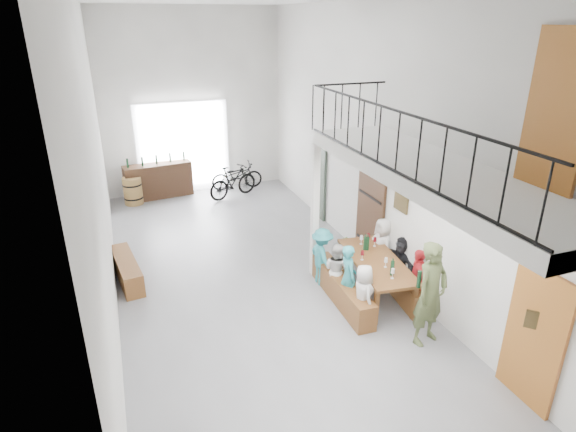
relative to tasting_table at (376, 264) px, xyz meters
name	(u,v)px	position (x,y,z in m)	size (l,w,h in m)	color
floor	(250,274)	(-2.09, 1.69, -0.71)	(12.00, 12.00, 0.00)	slate
room_walls	(245,109)	(-2.09, 1.69, 2.85)	(12.00, 12.00, 12.00)	white
gateway_portal	(183,148)	(-2.49, 7.63, 0.69)	(2.80, 0.08, 2.80)	white
right_wall_decor	(414,214)	(0.61, -0.18, 1.04)	(0.07, 8.28, 5.07)	#93541C
balcony	(429,175)	(-0.12, -1.44, 2.26)	(1.52, 5.62, 4.00)	white
tasting_table	(376,264)	(0.00, 0.00, 0.00)	(1.15, 2.26, 0.79)	brown
bench_inner	(342,289)	(-0.71, 0.04, -0.45)	(0.36, 2.26, 0.52)	brown
bench_wall	(395,279)	(0.48, 0.02, -0.46)	(0.28, 2.18, 0.50)	brown
tableware	(374,250)	(0.02, 0.15, 0.22)	(0.60, 1.56, 0.35)	black
side_bench	(127,270)	(-4.59, 2.33, -0.46)	(0.38, 1.73, 0.49)	brown
oak_barrel	(133,191)	(-4.16, 6.98, -0.30)	(0.55, 0.55, 0.81)	olive
serving_counter	(159,180)	(-3.36, 7.34, -0.18)	(2.00, 0.56, 1.05)	#3A2012
counter_bottles	(156,159)	(-3.36, 7.33, 0.49)	(1.74, 0.32, 0.28)	black
guest_left_a	(363,295)	(-0.68, -0.72, -0.13)	(0.56, 0.37, 1.15)	silver
guest_left_b	(348,277)	(-0.70, -0.18, -0.06)	(0.47, 0.31, 1.30)	teal
guest_left_c	(337,270)	(-0.71, 0.30, -0.15)	(0.54, 0.42, 1.11)	silver
guest_left_d	(322,257)	(-0.80, 0.81, -0.09)	(0.80, 0.46, 1.23)	teal
guest_right_a	(417,279)	(0.52, -0.62, -0.10)	(0.71, 0.30, 1.21)	red
guest_right_b	(401,262)	(0.64, 0.11, -0.14)	(1.05, 0.33, 1.13)	black
guest_right_c	(382,247)	(0.55, 0.73, -0.06)	(0.63, 0.41, 1.29)	silver
host_standing	(431,294)	(0.09, -1.58, 0.22)	(0.67, 0.44, 1.85)	#48542F
potted_plant	(347,244)	(0.36, 1.92, -0.49)	(0.38, 0.33, 0.43)	#234E1E
bicycle_near	(237,176)	(-0.92, 7.24, -0.27)	(0.57, 1.64, 0.86)	black
bicycle_far	(233,181)	(-1.23, 6.52, -0.20)	(0.47, 1.68, 1.01)	black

